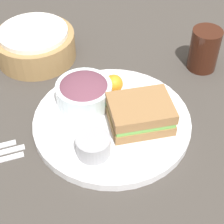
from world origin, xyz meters
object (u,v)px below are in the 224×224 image
Objects in this scene: salad_bowl at (84,91)px; plate at (112,122)px; dressing_cup at (93,146)px; sandwich at (140,114)px; drink_glass at (204,49)px; bread_basket at (35,44)px.

plate is at bearing -45.12° from salad_bowl.
salad_bowl is 0.14m from dressing_cup.
sandwich is 0.13m from salad_bowl.
plate is 0.09m from salad_bowl.
salad_bowl is 0.32m from drink_glass.
sandwich reaches higher than plate.
bread_basket is at bearing 131.12° from sandwich.
dressing_cup is at bearing -135.42° from drink_glass.
sandwich is 2.08× the size of dressing_cup.
sandwich is at bearing -48.88° from bread_basket.
dressing_cup is 0.38m from drink_glass.
sandwich is (0.06, -0.02, 0.04)m from plate.
plate is at bearing 164.32° from sandwich.
drink_glass is 0.41m from bread_basket.
salad_bowl is at bearing 134.88° from plate.
dressing_cup is (0.02, -0.14, -0.01)m from salad_bowl.
salad_bowl is (-0.11, 0.07, 0.00)m from sandwich.
salad_bowl is at bearing -58.24° from bread_basket.
bread_basket reaches higher than dressing_cup.
bread_basket reaches higher than salad_bowl.
bread_basket is (-0.23, 0.27, -0.01)m from sandwich.
salad_bowl reaches higher than sandwich.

